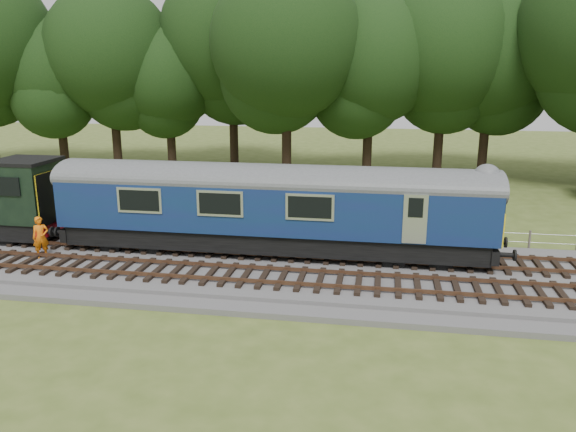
# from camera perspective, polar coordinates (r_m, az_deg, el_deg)

# --- Properties ---
(ground) EXTENTS (120.00, 120.00, 0.00)m
(ground) POSITION_cam_1_polar(r_m,az_deg,el_deg) (22.40, 5.51, -6.11)
(ground) COLOR #4C5E22
(ground) RESTS_ON ground
(ballast) EXTENTS (70.00, 7.00, 0.35)m
(ballast) POSITION_cam_1_polar(r_m,az_deg,el_deg) (22.33, 5.52, -5.69)
(ballast) COLOR #4C4C4F
(ballast) RESTS_ON ground
(track_north) EXTENTS (67.20, 2.40, 0.21)m
(track_north) POSITION_cam_1_polar(r_m,az_deg,el_deg) (23.57, 5.80, -3.98)
(track_north) COLOR black
(track_north) RESTS_ON ballast
(track_south) EXTENTS (67.20, 2.40, 0.21)m
(track_south) POSITION_cam_1_polar(r_m,az_deg,el_deg) (20.76, 5.20, -6.58)
(track_south) COLOR black
(track_south) RESTS_ON ballast
(fence) EXTENTS (64.00, 0.12, 1.00)m
(fence) POSITION_cam_1_polar(r_m,az_deg,el_deg) (26.65, 6.25, -2.74)
(fence) COLOR #6B6054
(fence) RESTS_ON ground
(tree_line) EXTENTS (70.00, 8.00, 18.00)m
(tree_line) POSITION_cam_1_polar(r_m,az_deg,el_deg) (43.66, 7.73, 4.01)
(tree_line) COLOR black
(tree_line) RESTS_ON ground
(dmu_railcar) EXTENTS (18.05, 2.86, 3.88)m
(dmu_railcar) POSITION_cam_1_polar(r_m,az_deg,el_deg) (23.37, -1.68, 1.51)
(dmu_railcar) COLOR black
(dmu_railcar) RESTS_ON ground
(worker) EXTENTS (0.75, 0.73, 1.75)m
(worker) POSITION_cam_1_polar(r_m,az_deg,el_deg) (25.28, -23.83, -1.99)
(worker) COLOR orange
(worker) RESTS_ON ballast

